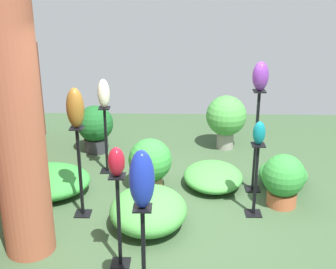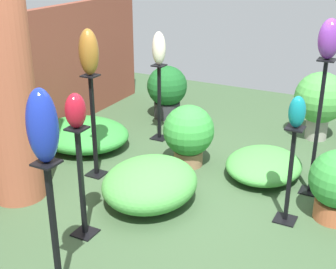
# 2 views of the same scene
# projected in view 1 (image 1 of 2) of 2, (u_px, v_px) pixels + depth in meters

# --- Properties ---
(ground_plane) EXTENTS (8.00, 8.00, 0.00)m
(ground_plane) POSITION_uv_depth(u_px,v_px,m) (180.00, 213.00, 5.93)
(ground_plane) COLOR #385133
(brick_pillar) EXTENTS (0.54, 0.54, 2.77)m
(brick_pillar) POSITION_uv_depth(u_px,v_px,m) (17.00, 132.00, 4.72)
(brick_pillar) COLOR #9E5138
(brick_pillar) RESTS_ON ground
(pedestal_violet) EXTENTS (0.20, 0.20, 1.43)m
(pedestal_violet) POSITION_uv_depth(u_px,v_px,m) (255.00, 146.00, 6.29)
(pedestal_violet) COLOR black
(pedestal_violet) RESTS_ON ground
(pedestal_ruby) EXTENTS (0.20, 0.20, 1.04)m
(pedestal_ruby) POSITION_uv_depth(u_px,v_px,m) (119.00, 225.00, 4.78)
(pedestal_ruby) COLOR black
(pedestal_ruby) RESTS_ON ground
(pedestal_teal) EXTENTS (0.20, 0.20, 0.95)m
(pedestal_teal) POSITION_uv_depth(u_px,v_px,m) (255.00, 184.00, 5.76)
(pedestal_teal) COLOR black
(pedestal_teal) RESTS_ON ground
(pedestal_cobalt) EXTENTS (0.20, 0.20, 1.09)m
(pedestal_cobalt) POSITION_uv_depth(u_px,v_px,m) (144.00, 267.00, 4.10)
(pedestal_cobalt) COLOR black
(pedestal_cobalt) RESTS_ON ground
(pedestal_bronze) EXTENTS (0.20, 0.20, 1.17)m
(pedestal_bronze) POSITION_uv_depth(u_px,v_px,m) (80.00, 176.00, 5.71)
(pedestal_bronze) COLOR black
(pedestal_bronze) RESTS_ON ground
(pedestal_ivory) EXTENTS (0.20, 0.20, 1.01)m
(pedestal_ivory) POSITION_uv_depth(u_px,v_px,m) (106.00, 143.00, 6.92)
(pedestal_ivory) COLOR black
(pedestal_ivory) RESTS_ON ground
(art_vase_violet) EXTENTS (0.21, 0.21, 0.38)m
(art_vase_violet) POSITION_uv_depth(u_px,v_px,m) (261.00, 76.00, 5.95)
(art_vase_violet) COLOR #6B2D8C
(art_vase_violet) RESTS_ON pedestal_violet
(art_vase_ruby) EXTENTS (0.19, 0.17, 0.30)m
(art_vase_ruby) POSITION_uv_depth(u_px,v_px,m) (116.00, 162.00, 4.53)
(art_vase_ruby) COLOR maroon
(art_vase_ruby) RESTS_ON pedestal_ruby
(art_vase_teal) EXTENTS (0.14, 0.15, 0.29)m
(art_vase_teal) POSITION_uv_depth(u_px,v_px,m) (259.00, 133.00, 5.52)
(art_vase_teal) COLOR #0F727A
(art_vase_teal) RESTS_ON pedestal_teal
(art_vase_cobalt) EXTENTS (0.20, 0.21, 0.52)m
(art_vase_cobalt) POSITION_uv_depth(u_px,v_px,m) (142.00, 179.00, 3.80)
(art_vase_cobalt) COLOR #192D9E
(art_vase_cobalt) RESTS_ON pedestal_cobalt
(art_vase_bronze) EXTENTS (0.20, 0.21, 0.48)m
(art_vase_bronze) POSITION_uv_depth(u_px,v_px,m) (75.00, 108.00, 5.40)
(art_vase_bronze) COLOR brown
(art_vase_bronze) RESTS_ON pedestal_bronze
(art_vase_ivory) EXTENTS (0.17, 0.17, 0.42)m
(art_vase_ivory) POSITION_uv_depth(u_px,v_px,m) (104.00, 93.00, 6.65)
(art_vase_ivory) COLOR beige
(art_vase_ivory) RESTS_ON pedestal_ivory
(potted_plant_walkway_edge) EXTENTS (0.67, 0.67, 0.91)m
(potted_plant_walkway_edge) POSITION_uv_depth(u_px,v_px,m) (226.00, 117.00, 7.77)
(potted_plant_walkway_edge) COLOR gray
(potted_plant_walkway_edge) RESTS_ON ground
(potted_plant_near_pillar) EXTENTS (0.60, 0.60, 0.73)m
(potted_plant_near_pillar) POSITION_uv_depth(u_px,v_px,m) (150.00, 162.00, 6.42)
(potted_plant_near_pillar) COLOR #936B4C
(potted_plant_near_pillar) RESTS_ON ground
(potted_plant_back_center) EXTENTS (0.60, 0.60, 0.79)m
(potted_plant_back_center) POSITION_uv_depth(u_px,v_px,m) (95.00, 127.00, 7.67)
(potted_plant_back_center) COLOR #2D2D33
(potted_plant_back_center) RESTS_ON ground
(potted_plant_front_left) EXTENTS (0.56, 0.56, 0.70)m
(potted_plant_front_left) POSITION_uv_depth(u_px,v_px,m) (283.00, 179.00, 6.00)
(potted_plant_front_left) COLOR #B25B38
(potted_plant_front_left) RESTS_ON ground
(foliage_bed_east) EXTENTS (1.06, 0.93, 0.44)m
(foliage_bed_east) POSITION_uv_depth(u_px,v_px,m) (148.00, 210.00, 5.58)
(foliage_bed_east) COLOR #479942
(foliage_bed_east) RESTS_ON ground
(foliage_bed_west) EXTENTS (0.97, 0.83, 0.28)m
(foliage_bed_west) POSITION_uv_depth(u_px,v_px,m) (213.00, 176.00, 6.60)
(foliage_bed_west) COLOR #479942
(foliage_bed_west) RESTS_ON ground
(foliage_bed_center) EXTENTS (0.67, 0.68, 0.35)m
(foliage_bed_center) POSITION_uv_depth(u_px,v_px,m) (283.00, 174.00, 6.58)
(foliage_bed_center) COLOR #338C38
(foliage_bed_center) RESTS_ON ground
(foliage_bed_rear) EXTENTS (1.05, 1.22, 0.33)m
(foliage_bed_rear) POSITION_uv_depth(u_px,v_px,m) (46.00, 181.00, 6.40)
(foliage_bed_rear) COLOR #338C38
(foliage_bed_rear) RESTS_ON ground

